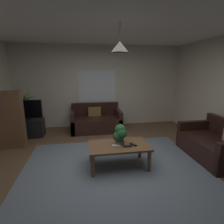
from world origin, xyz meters
TOP-DOWN VIEW (x-y plane):
  - floor at (0.00, 0.00)m, footprint 5.44×5.55m
  - rug at (0.00, -0.20)m, footprint 3.53×3.05m
  - wall_back at (0.00, 2.80)m, footprint 5.56×0.06m
  - ceiling at (0.00, 0.00)m, footprint 5.44×5.55m
  - window_pane at (-0.08, 2.77)m, footprint 1.23×0.01m
  - couch_under_window at (-0.18, 2.26)m, footprint 1.52×0.90m
  - couch_right_side at (2.21, 0.05)m, footprint 0.90×1.42m
  - coffee_table at (0.09, 0.03)m, footprint 1.17×0.67m
  - book_on_table_0 at (0.03, -0.02)m, footprint 0.16×0.10m
  - remote_on_table_0 at (0.24, -0.09)m, footprint 0.16×0.05m
  - remote_on_table_1 at (0.36, -0.03)m, footprint 0.13×0.16m
  - potted_plant_on_table at (0.12, 0.06)m, footprint 0.27×0.26m
  - tv_stand at (-2.17, 2.02)m, footprint 0.90×0.44m
  - tv at (-2.17, 2.00)m, footprint 0.91×0.16m
  - potted_palm_corner at (-2.32, 2.45)m, footprint 0.76×0.83m
  - bookshelf_corner at (-2.35, 1.30)m, footprint 0.70×0.31m
  - pendant_lamp at (0.09, 0.03)m, footprint 0.30×0.30m

SIDE VIEW (x-z plane):
  - floor at x=0.00m, z-range -0.02..0.00m
  - rug at x=0.00m, z-range 0.00..0.01m
  - tv_stand at x=-2.17m, z-range 0.00..0.50m
  - couch_under_window at x=-0.18m, z-range -0.14..0.68m
  - couch_right_side at x=2.21m, z-range -0.14..0.68m
  - coffee_table at x=0.09m, z-range 0.16..0.62m
  - book_on_table_0 at x=0.03m, z-range 0.46..0.48m
  - remote_on_table_0 at x=0.24m, z-range 0.46..0.48m
  - remote_on_table_1 at x=0.36m, z-range 0.46..0.48m
  - potted_palm_corner at x=-2.32m, z-range -0.07..1.23m
  - potted_plant_on_table at x=0.12m, z-range 0.47..0.86m
  - bookshelf_corner at x=-2.35m, z-range 0.01..1.41m
  - tv at x=-2.17m, z-range 0.51..1.07m
  - wall_back at x=0.00m, z-range 0.00..2.65m
  - window_pane at x=-0.08m, z-range 0.83..1.85m
  - pendant_lamp at x=0.09m, z-range 2.02..2.50m
  - ceiling at x=0.00m, z-range 2.65..2.67m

